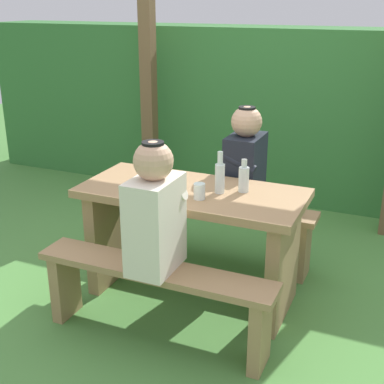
% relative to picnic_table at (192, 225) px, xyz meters
% --- Properties ---
extents(ground_plane, '(12.00, 12.00, 0.00)m').
position_rel_picnic_table_xyz_m(ground_plane, '(0.00, 0.00, -0.51)').
color(ground_plane, '#4E893E').
extents(hedge_backdrop, '(6.40, 0.64, 1.62)m').
position_rel_picnic_table_xyz_m(hedge_backdrop, '(0.00, 2.17, 0.30)').
color(hedge_backdrop, '#357435').
rests_on(hedge_backdrop, ground_plane).
extents(pergola_post_left, '(0.12, 0.12, 2.17)m').
position_rel_picnic_table_xyz_m(pergola_post_left, '(-1.12, 1.55, 0.57)').
color(pergola_post_left, brown).
rests_on(pergola_post_left, ground_plane).
extents(picnic_table, '(1.40, 0.64, 0.75)m').
position_rel_picnic_table_xyz_m(picnic_table, '(0.00, 0.00, 0.00)').
color(picnic_table, '#9E7A51').
rests_on(picnic_table, ground_plane).
extents(bench_near, '(1.40, 0.24, 0.47)m').
position_rel_picnic_table_xyz_m(bench_near, '(0.00, -0.53, -0.18)').
color(bench_near, '#9E7A51').
rests_on(bench_near, ground_plane).
extents(bench_far, '(1.40, 0.24, 0.47)m').
position_rel_picnic_table_xyz_m(bench_far, '(0.00, 0.53, -0.18)').
color(bench_far, '#9E7A51').
rests_on(bench_far, ground_plane).
extents(person_white_shirt, '(0.25, 0.35, 0.72)m').
position_rel_picnic_table_xyz_m(person_white_shirt, '(0.01, -0.53, 0.29)').
color(person_white_shirt, silver).
rests_on(person_white_shirt, bench_near).
extents(person_black_coat, '(0.25, 0.35, 0.72)m').
position_rel_picnic_table_xyz_m(person_black_coat, '(0.17, 0.53, 0.29)').
color(person_black_coat, black).
rests_on(person_black_coat, bench_far).
extents(drinking_glass, '(0.07, 0.07, 0.10)m').
position_rel_picnic_table_xyz_m(drinking_glass, '(0.11, -0.13, 0.29)').
color(drinking_glass, silver).
rests_on(drinking_glass, picnic_table).
extents(bottle_left, '(0.07, 0.07, 0.25)m').
position_rel_picnic_table_xyz_m(bottle_left, '(-0.32, -0.00, 0.34)').
color(bottle_left, silver).
rests_on(bottle_left, picnic_table).
extents(bottle_right, '(0.06, 0.06, 0.26)m').
position_rel_picnic_table_xyz_m(bottle_right, '(0.18, 0.01, 0.35)').
color(bottle_right, silver).
rests_on(bottle_right, picnic_table).
extents(bottle_center, '(0.06, 0.06, 0.21)m').
position_rel_picnic_table_xyz_m(bottle_center, '(0.31, 0.09, 0.33)').
color(bottle_center, silver).
rests_on(bottle_center, picnic_table).
extents(cell_phone, '(0.13, 0.16, 0.01)m').
position_rel_picnic_table_xyz_m(cell_phone, '(-0.21, 0.01, 0.25)').
color(cell_phone, black).
rests_on(cell_phone, picnic_table).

